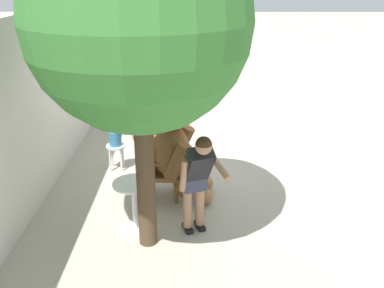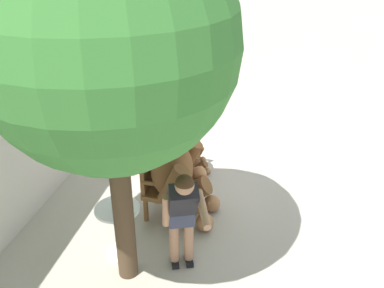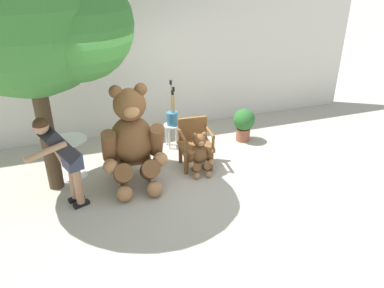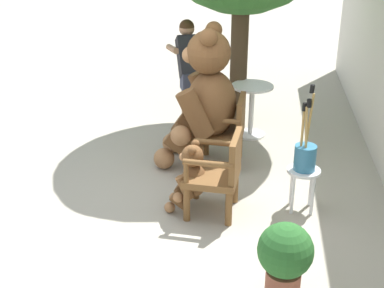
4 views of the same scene
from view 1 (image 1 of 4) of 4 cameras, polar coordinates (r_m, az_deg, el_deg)
ground_plane at (r=7.37m, az=0.05°, el=-4.71°), size 60.00×60.00×0.00m
back_wall at (r=7.26m, az=-19.33°, el=5.47°), size 10.00×0.16×2.80m
wooden_chair_left at (r=6.68m, az=-4.32°, el=-3.36°), size 0.58×0.55×0.86m
wooden_chair_right at (r=7.71m, az=-3.69°, el=0.29°), size 0.60×0.56×0.86m
teddy_bear_large at (r=6.51m, az=-2.02°, el=-0.49°), size 1.02×0.97×1.69m
teddy_bear_small at (r=7.73m, az=-1.59°, el=-0.37°), size 0.45×0.44×0.75m
person_visitor at (r=5.51m, az=0.72°, el=-4.11°), size 0.74×0.66×1.50m
white_stool at (r=7.72m, az=-10.09°, el=-0.88°), size 0.34×0.34×0.46m
brush_bucket at (r=7.61m, az=-10.21°, el=1.03°), size 0.22×0.22×0.89m
round_side_table at (r=5.89m, az=-7.68°, el=-7.47°), size 0.56×0.56×0.72m
patio_tree at (r=4.92m, az=-6.19°, el=15.69°), size 2.64×2.51×4.11m
potted_plant at (r=8.98m, az=-7.17°, el=2.97°), size 0.44×0.44×0.68m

